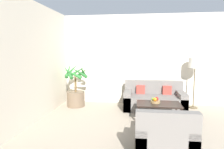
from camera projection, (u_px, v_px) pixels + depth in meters
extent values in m
cube|color=beige|center=(165.00, 60.00, 5.98)|extent=(7.72, 0.06, 2.70)
cylinder|color=brown|center=(76.00, 99.00, 5.82)|extent=(0.51, 0.51, 0.43)
cylinder|color=brown|center=(76.00, 84.00, 5.77)|extent=(0.06, 0.06, 0.44)
cone|color=#2D7533|center=(83.00, 71.00, 5.69)|extent=(0.10, 0.50, 0.39)
cone|color=#2D7533|center=(83.00, 72.00, 5.88)|extent=(0.45, 0.45, 0.32)
cone|color=#2D7533|center=(78.00, 71.00, 5.96)|extent=(0.52, 0.10, 0.36)
cone|color=#2D7533|center=(72.00, 70.00, 5.88)|extent=(0.40, 0.40, 0.44)
cone|color=#2D7533|center=(69.00, 70.00, 5.74)|extent=(0.10, 0.46, 0.45)
cone|color=#2D7533|center=(68.00, 72.00, 5.59)|extent=(0.43, 0.43, 0.38)
cone|color=#2D7533|center=(73.00, 74.00, 5.48)|extent=(0.53, 0.10, 0.32)
cone|color=#2D7533|center=(79.00, 72.00, 5.54)|extent=(0.43, 0.43, 0.37)
cube|color=slate|center=(154.00, 102.00, 5.51)|extent=(1.65, 0.85, 0.38)
cube|color=slate|center=(153.00, 87.00, 5.81)|extent=(1.65, 0.16, 0.37)
cube|color=slate|center=(128.00, 100.00, 5.60)|extent=(0.20, 0.85, 0.50)
cube|color=slate|center=(181.00, 101.00, 5.41)|extent=(0.20, 0.85, 0.50)
cube|color=#B23D33|center=(141.00, 89.00, 5.75)|extent=(0.24, 0.12, 0.24)
cube|color=#B23D33|center=(167.00, 90.00, 5.65)|extent=(0.24, 0.12, 0.24)
cylinder|color=brown|center=(193.00, 107.00, 5.67)|extent=(0.24, 0.24, 0.03)
cylinder|color=brown|center=(194.00, 88.00, 5.60)|extent=(0.03, 0.03, 1.11)
cylinder|color=silver|center=(195.00, 63.00, 5.52)|extent=(0.34, 0.34, 0.29)
cylinder|color=black|center=(139.00, 116.00, 4.39)|extent=(0.05, 0.05, 0.38)
cylinder|color=black|center=(181.00, 117.00, 4.27)|extent=(0.05, 0.05, 0.38)
cylinder|color=black|center=(139.00, 109.00, 4.90)|extent=(0.05, 0.05, 0.38)
cylinder|color=black|center=(176.00, 110.00, 4.79)|extent=(0.05, 0.05, 0.38)
cube|color=black|center=(159.00, 104.00, 4.56)|extent=(0.99, 0.61, 0.03)
cylinder|color=#997A4C|center=(155.00, 102.00, 4.62)|extent=(0.22, 0.22, 0.05)
sphere|color=red|center=(157.00, 99.00, 4.64)|extent=(0.08, 0.08, 0.08)
sphere|color=olive|center=(153.00, 99.00, 4.64)|extent=(0.07, 0.07, 0.07)
sphere|color=orange|center=(155.00, 99.00, 4.57)|extent=(0.08, 0.08, 0.08)
cube|color=slate|center=(164.00, 143.00, 3.03)|extent=(0.85, 0.78, 0.44)
cube|color=slate|center=(167.00, 125.00, 2.68)|extent=(0.85, 0.16, 0.36)
cube|color=slate|center=(141.00, 138.00, 3.07)|extent=(0.16, 0.78, 0.54)
cube|color=slate|center=(187.00, 141.00, 2.98)|extent=(0.16, 0.78, 0.54)
cube|color=slate|center=(158.00, 126.00, 3.72)|extent=(0.68, 0.51, 0.42)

